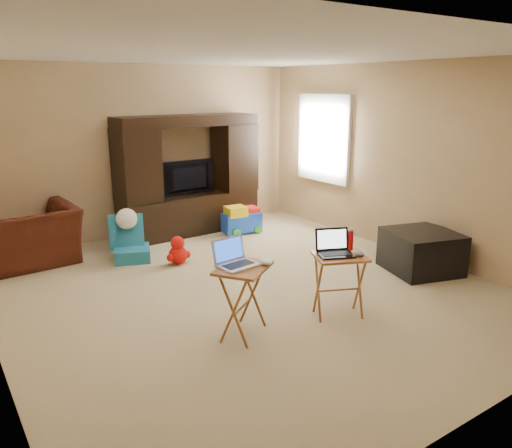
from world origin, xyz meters
TOP-DOWN VIEW (x-y plane):
  - floor at (0.00, 0.00)m, footprint 5.50×5.50m
  - ceiling at (0.00, 0.00)m, footprint 5.50×5.50m
  - wall_back at (0.00, 2.75)m, footprint 5.00×0.00m
  - wall_front at (0.00, -2.75)m, footprint 5.00×0.00m
  - wall_right at (2.50, 0.00)m, footprint 0.00×5.50m
  - window_pane at (2.48, 1.55)m, footprint 0.00×1.20m
  - window_frame at (2.46, 1.55)m, footprint 0.06×1.14m
  - entertainment_center at (0.53, 2.39)m, footprint 2.19×0.62m
  - television at (0.53, 2.34)m, footprint 0.91×0.15m
  - recliner at (-1.81, 2.23)m, footprint 1.20×1.06m
  - child_rocker at (-0.69, 1.64)m, footprint 0.59×0.63m
  - plush_toy at (-0.26, 1.18)m, footprint 0.33×0.28m
  - push_toy at (1.17, 1.91)m, footprint 0.63×0.48m
  - ottoman at (2.08, -0.71)m, footprint 0.96×0.96m
  - tray_table_left at (-0.59, -0.87)m, footprint 0.64×0.62m
  - tray_table_right at (0.39, -1.06)m, footprint 0.60×0.55m
  - laptop_left at (-0.62, -0.84)m, footprint 0.38×0.32m
  - laptop_right at (0.35, -1.04)m, footprint 0.41×0.38m
  - mouse_left at (-0.40, -0.94)m, footprint 0.13×0.15m
  - mouse_right at (0.52, -1.18)m, footprint 0.12×0.15m
  - water_bottle at (0.59, -0.98)m, footprint 0.06×0.06m

SIDE VIEW (x-z plane):
  - floor at x=0.00m, z-range 0.00..0.00m
  - plush_toy at x=-0.26m, z-range 0.00..0.37m
  - push_toy at x=1.17m, z-range 0.00..0.44m
  - ottoman at x=2.08m, z-range 0.00..0.50m
  - child_rocker at x=-0.69m, z-range 0.00..0.59m
  - tray_table_right at x=0.39m, z-range 0.00..0.63m
  - tray_table_left at x=-0.59m, z-range 0.00..0.65m
  - recliner at x=-1.81m, z-range 0.00..0.74m
  - mouse_right at x=0.52m, z-range 0.63..0.68m
  - mouse_left at x=-0.40m, z-range 0.65..0.71m
  - water_bottle at x=0.59m, z-range 0.63..0.82m
  - laptop_right at x=0.35m, z-range 0.63..0.87m
  - laptop_left at x=-0.62m, z-range 0.65..0.89m
  - television at x=0.53m, z-range 0.59..1.11m
  - entertainment_center at x=0.53m, z-range 0.00..1.78m
  - wall_back at x=0.00m, z-range -1.25..3.75m
  - wall_front at x=0.00m, z-range -1.25..3.75m
  - wall_right at x=2.50m, z-range -1.50..4.00m
  - window_pane at x=2.48m, z-range 0.80..2.00m
  - window_frame at x=2.46m, z-range 0.73..2.07m
  - ceiling at x=0.00m, z-range 2.50..2.50m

